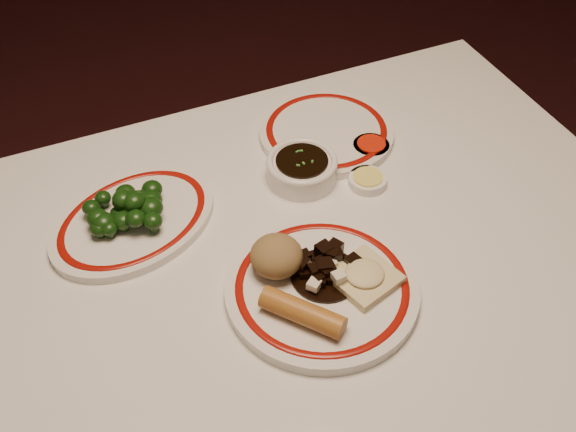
{
  "coord_description": "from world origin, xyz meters",
  "views": [
    {
      "loc": [
        -0.29,
        -0.63,
        1.57
      ],
      "look_at": [
        0.02,
        0.07,
        0.8
      ],
      "focal_mm": 45.0,
      "sensor_mm": 36.0,
      "label": 1
    }
  ],
  "objects_px": {
    "stirfry_heap": "(325,268)",
    "spring_roll": "(303,312)",
    "main_plate": "(322,289)",
    "fried_wonton": "(364,276)",
    "broccoli_plate": "(133,220)",
    "broccoli_pile": "(129,208)",
    "dining_table": "(293,312)",
    "soy_bowl": "(302,170)",
    "rice_mound": "(276,256)"
  },
  "relations": [
    {
      "from": "stirfry_heap",
      "to": "spring_roll",
      "type": "bearing_deg",
      "value": -135.76
    },
    {
      "from": "main_plate",
      "to": "fried_wonton",
      "type": "relative_size",
      "value": 3.33
    },
    {
      "from": "fried_wonton",
      "to": "broccoli_plate",
      "type": "height_order",
      "value": "fried_wonton"
    },
    {
      "from": "spring_roll",
      "to": "broccoli_pile",
      "type": "height_order",
      "value": "broccoli_pile"
    },
    {
      "from": "dining_table",
      "to": "fried_wonton",
      "type": "distance_m",
      "value": 0.16
    },
    {
      "from": "fried_wonton",
      "to": "dining_table",
      "type": "bearing_deg",
      "value": 140.79
    },
    {
      "from": "stirfry_heap",
      "to": "soy_bowl",
      "type": "xyz_separation_m",
      "value": [
        0.06,
        0.22,
        -0.01
      ]
    },
    {
      "from": "soy_bowl",
      "to": "broccoli_pile",
      "type": "bearing_deg",
      "value": 178.7
    },
    {
      "from": "stirfry_heap",
      "to": "soy_bowl",
      "type": "relative_size",
      "value": 0.91
    },
    {
      "from": "rice_mound",
      "to": "soy_bowl",
      "type": "height_order",
      "value": "rice_mound"
    },
    {
      "from": "rice_mound",
      "to": "broccoli_plate",
      "type": "height_order",
      "value": "rice_mound"
    },
    {
      "from": "stirfry_heap",
      "to": "dining_table",
      "type": "bearing_deg",
      "value": 138.87
    },
    {
      "from": "fried_wonton",
      "to": "soy_bowl",
      "type": "relative_size",
      "value": 0.9
    },
    {
      "from": "fried_wonton",
      "to": "stirfry_heap",
      "type": "xyz_separation_m",
      "value": [
        -0.05,
        0.04,
        0.0
      ]
    },
    {
      "from": "dining_table",
      "to": "broccoli_plate",
      "type": "height_order",
      "value": "broccoli_plate"
    },
    {
      "from": "rice_mound",
      "to": "spring_roll",
      "type": "xyz_separation_m",
      "value": [
        -0.0,
        -0.1,
        -0.01
      ]
    },
    {
      "from": "rice_mound",
      "to": "broccoli_pile",
      "type": "distance_m",
      "value": 0.25
    },
    {
      "from": "dining_table",
      "to": "soy_bowl",
      "type": "relative_size",
      "value": 10.21
    },
    {
      "from": "broccoli_plate",
      "to": "broccoli_pile",
      "type": "distance_m",
      "value": 0.03
    },
    {
      "from": "main_plate",
      "to": "rice_mound",
      "type": "distance_m",
      "value": 0.08
    },
    {
      "from": "rice_mound",
      "to": "broccoli_pile",
      "type": "bearing_deg",
      "value": 131.46
    },
    {
      "from": "rice_mound",
      "to": "broccoli_pile",
      "type": "relative_size",
      "value": 0.6
    },
    {
      "from": "main_plate",
      "to": "broccoli_pile",
      "type": "relative_size",
      "value": 2.73
    },
    {
      "from": "stirfry_heap",
      "to": "broccoli_plate",
      "type": "bearing_deg",
      "value": 134.38
    },
    {
      "from": "main_plate",
      "to": "stirfry_heap",
      "type": "relative_size",
      "value": 3.28
    },
    {
      "from": "main_plate",
      "to": "fried_wonton",
      "type": "distance_m",
      "value": 0.06
    },
    {
      "from": "broccoli_pile",
      "to": "rice_mound",
      "type": "bearing_deg",
      "value": -48.54
    },
    {
      "from": "main_plate",
      "to": "broccoli_pile",
      "type": "xyz_separation_m",
      "value": [
        -0.21,
        0.24,
        0.03
      ]
    },
    {
      "from": "spring_roll",
      "to": "broccoli_pile",
      "type": "distance_m",
      "value": 0.33
    },
    {
      "from": "main_plate",
      "to": "soy_bowl",
      "type": "bearing_deg",
      "value": 71.86
    },
    {
      "from": "main_plate",
      "to": "rice_mound",
      "type": "bearing_deg",
      "value": 129.67
    },
    {
      "from": "spring_roll",
      "to": "dining_table",
      "type": "bearing_deg",
      "value": 34.57
    },
    {
      "from": "fried_wonton",
      "to": "soy_bowl",
      "type": "distance_m",
      "value": 0.25
    },
    {
      "from": "fried_wonton",
      "to": "stirfry_heap",
      "type": "bearing_deg",
      "value": 142.36
    },
    {
      "from": "spring_roll",
      "to": "stirfry_heap",
      "type": "relative_size",
      "value": 1.13
    },
    {
      "from": "spring_roll",
      "to": "soy_bowl",
      "type": "xyz_separation_m",
      "value": [
        0.13,
        0.28,
        -0.01
      ]
    },
    {
      "from": "dining_table",
      "to": "rice_mound",
      "type": "bearing_deg",
      "value": 167.18
    },
    {
      "from": "spring_roll",
      "to": "broccoli_plate",
      "type": "height_order",
      "value": "spring_roll"
    },
    {
      "from": "dining_table",
      "to": "spring_roll",
      "type": "xyz_separation_m",
      "value": [
        -0.03,
        -0.09,
        0.13
      ]
    },
    {
      "from": "dining_table",
      "to": "broccoli_pile",
      "type": "relative_size",
      "value": 9.29
    },
    {
      "from": "broccoli_pile",
      "to": "soy_bowl",
      "type": "distance_m",
      "value": 0.29
    },
    {
      "from": "broccoli_plate",
      "to": "spring_roll",
      "type": "bearing_deg",
      "value": -61.34
    },
    {
      "from": "broccoli_plate",
      "to": "broccoli_pile",
      "type": "relative_size",
      "value": 2.64
    },
    {
      "from": "dining_table",
      "to": "spring_roll",
      "type": "relative_size",
      "value": 9.92
    },
    {
      "from": "rice_mound",
      "to": "soy_bowl",
      "type": "relative_size",
      "value": 0.66
    },
    {
      "from": "spring_roll",
      "to": "fried_wonton",
      "type": "distance_m",
      "value": 0.11
    },
    {
      "from": "broccoli_plate",
      "to": "fried_wonton",
      "type": "bearing_deg",
      "value": -44.39
    },
    {
      "from": "broccoli_plate",
      "to": "rice_mound",
      "type": "bearing_deg",
      "value": -49.53
    },
    {
      "from": "soy_bowl",
      "to": "rice_mound",
      "type": "bearing_deg",
      "value": -124.45
    },
    {
      "from": "rice_mound",
      "to": "broccoli_pile",
      "type": "height_order",
      "value": "rice_mound"
    }
  ]
}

